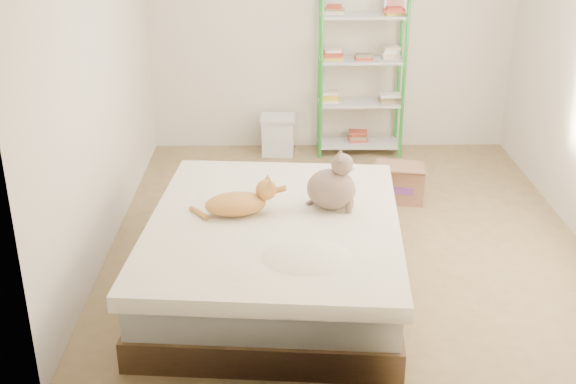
{
  "coord_description": "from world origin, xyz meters",
  "views": [
    {
      "loc": [
        -0.55,
        -5.4,
        2.72
      ],
      "look_at": [
        -0.49,
        -0.6,
        0.62
      ],
      "focal_mm": 45.0,
      "sensor_mm": 36.0,
      "label": 1
    }
  ],
  "objects_px": {
    "bed": "(274,254)",
    "cardboard_box": "(399,182)",
    "white_bin": "(278,135)",
    "grey_cat": "(331,181)",
    "shelf_unit": "(362,73)",
    "orange_cat": "(236,201)"
  },
  "relations": [
    {
      "from": "bed",
      "to": "grey_cat",
      "type": "height_order",
      "value": "grey_cat"
    },
    {
      "from": "shelf_unit",
      "to": "bed",
      "type": "bearing_deg",
      "value": -107.81
    },
    {
      "from": "grey_cat",
      "to": "cardboard_box",
      "type": "xyz_separation_m",
      "value": [
        0.73,
        1.38,
        -0.6
      ]
    },
    {
      "from": "shelf_unit",
      "to": "orange_cat",
      "type": "bearing_deg",
      "value": -113.2
    },
    {
      "from": "grey_cat",
      "to": "cardboard_box",
      "type": "distance_m",
      "value": 1.68
    },
    {
      "from": "bed",
      "to": "white_bin",
      "type": "xyz_separation_m",
      "value": [
        0.03,
        2.75,
        -0.06
      ]
    },
    {
      "from": "white_bin",
      "to": "grey_cat",
      "type": "bearing_deg",
      "value": -81.64
    },
    {
      "from": "orange_cat",
      "to": "shelf_unit",
      "type": "distance_m",
      "value": 2.96
    },
    {
      "from": "grey_cat",
      "to": "cardboard_box",
      "type": "height_order",
      "value": "grey_cat"
    },
    {
      "from": "cardboard_box",
      "to": "shelf_unit",
      "type": "bearing_deg",
      "value": 111.19
    },
    {
      "from": "shelf_unit",
      "to": "grey_cat",
      "type": "bearing_deg",
      "value": -100.64
    },
    {
      "from": "orange_cat",
      "to": "shelf_unit",
      "type": "relative_size",
      "value": 0.29
    },
    {
      "from": "grey_cat",
      "to": "cardboard_box",
      "type": "relative_size",
      "value": 0.85
    },
    {
      "from": "shelf_unit",
      "to": "white_bin",
      "type": "relative_size",
      "value": 4.19
    },
    {
      "from": "shelf_unit",
      "to": "white_bin",
      "type": "height_order",
      "value": "shelf_unit"
    },
    {
      "from": "bed",
      "to": "cardboard_box",
      "type": "relative_size",
      "value": 4.55
    },
    {
      "from": "shelf_unit",
      "to": "white_bin",
      "type": "bearing_deg",
      "value": -177.95
    },
    {
      "from": "shelf_unit",
      "to": "cardboard_box",
      "type": "relative_size",
      "value": 3.47
    },
    {
      "from": "grey_cat",
      "to": "orange_cat",
      "type": "bearing_deg",
      "value": 111.0
    },
    {
      "from": "bed",
      "to": "cardboard_box",
      "type": "distance_m",
      "value": 1.93
    },
    {
      "from": "white_bin",
      "to": "cardboard_box",
      "type": "bearing_deg",
      "value": -47.06
    },
    {
      "from": "bed",
      "to": "white_bin",
      "type": "distance_m",
      "value": 2.75
    }
  ]
}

